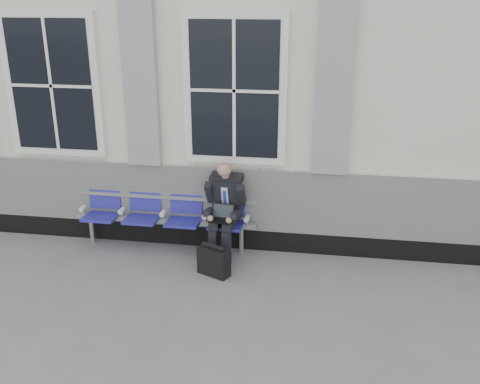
# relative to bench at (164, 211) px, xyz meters

# --- Properties ---
(ground) EXTENTS (70.00, 70.00, 0.00)m
(ground) POSITION_rel_bench_xyz_m (0.64, -1.32, -0.55)
(ground) COLOR slate
(ground) RESTS_ON ground
(station_building) EXTENTS (14.40, 4.40, 4.49)m
(station_building) POSITION_rel_bench_xyz_m (0.62, 2.15, 1.67)
(station_building) COLOR silver
(station_building) RESTS_ON ground
(bench) EXTENTS (2.60, 0.47, 0.91)m
(bench) POSITION_rel_bench_xyz_m (0.00, 0.00, 0.00)
(bench) COLOR #9EA0A3
(bench) RESTS_ON ground
(businessman) EXTENTS (0.55, 0.73, 1.35)m
(businessman) POSITION_rel_bench_xyz_m (0.89, -0.13, 0.19)
(businessman) COLOR black
(businessman) RESTS_ON ground
(briefcase) EXTENTS (0.46, 0.34, 0.43)m
(briefcase) POSITION_rel_bench_xyz_m (0.84, -0.68, -0.35)
(briefcase) COLOR black
(briefcase) RESTS_ON ground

